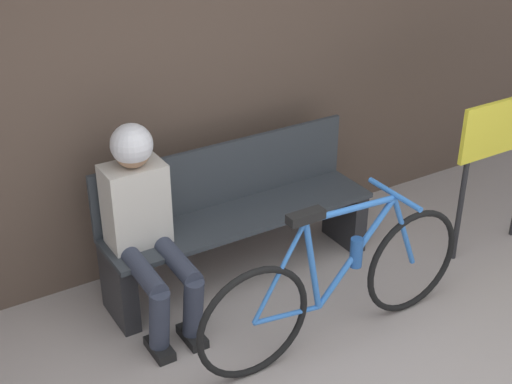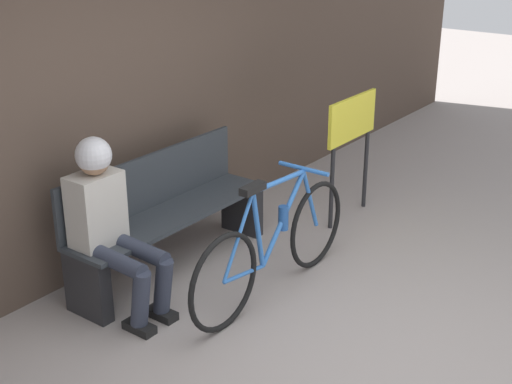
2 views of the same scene
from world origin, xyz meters
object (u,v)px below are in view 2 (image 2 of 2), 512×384
bicycle (274,245)px  person_seated (108,216)px  signboard (352,130)px  park_bench_near (167,216)px

bicycle → person_seated: (-0.79, 0.73, 0.31)m
signboard → park_bench_near: bearing=159.3°
park_bench_near → signboard: (1.59, -0.60, 0.37)m
park_bench_near → person_seated: size_ratio=1.46×
person_seated → signboard: person_seated is taller
bicycle → signboard: 1.53m
park_bench_near → bicycle: 0.87m
person_seated → signboard: size_ratio=1.11×
park_bench_near → signboard: size_ratio=1.63×
person_seated → signboard: 2.30m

